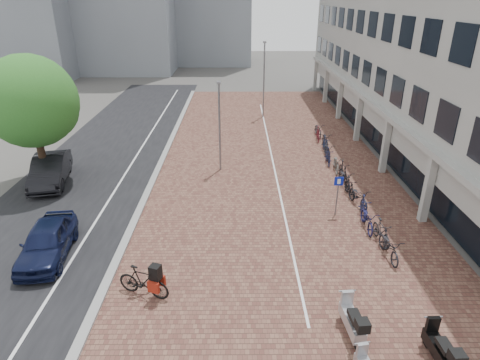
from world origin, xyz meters
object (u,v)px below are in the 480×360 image
(car_navy, at_px, (47,241))
(scooter_mid, at_px, (441,348))
(scooter_front, at_px, (352,319))
(hero_bike, at_px, (143,281))
(parking_sign, at_px, (338,190))
(car_dark, at_px, (50,170))

(car_navy, height_order, scooter_mid, car_navy)
(scooter_front, distance_m, scooter_mid, 2.56)
(car_navy, distance_m, hero_bike, 5.13)
(car_navy, xyz_separation_m, scooter_mid, (13.79, -5.61, -0.11))
(scooter_front, xyz_separation_m, parking_sign, (1.24, 7.85, 0.73))
(car_navy, relative_size, scooter_mid, 2.38)
(car_dark, height_order, hero_bike, car_dark)
(car_dark, bearing_deg, scooter_mid, -50.47)
(car_dark, height_order, scooter_mid, car_dark)
(hero_bike, height_order, parking_sign, parking_sign)
(scooter_front, bearing_deg, car_dark, 136.25)
(hero_bike, relative_size, scooter_front, 1.16)
(scooter_front, bearing_deg, scooter_mid, -31.79)
(scooter_front, distance_m, parking_sign, 7.98)
(car_dark, height_order, parking_sign, parking_sign)
(parking_sign, bearing_deg, car_dark, 163.23)
(car_navy, bearing_deg, parking_sign, 8.42)
(car_navy, relative_size, parking_sign, 2.06)
(car_navy, bearing_deg, car_dark, 105.03)
(scooter_mid, bearing_deg, car_navy, 155.73)
(hero_bike, distance_m, scooter_front, 7.29)
(car_navy, xyz_separation_m, scooter_front, (11.51, -4.43, -0.10))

